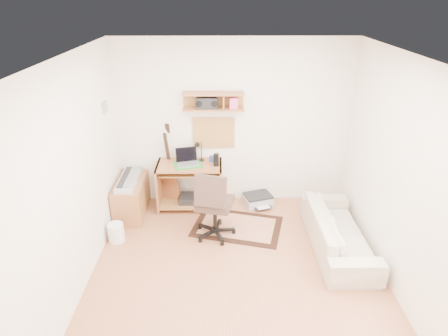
{
  "coord_description": "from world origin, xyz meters",
  "views": [
    {
      "loc": [
        -0.19,
        -3.68,
        3.21
      ],
      "look_at": [
        -0.15,
        1.05,
        1.0
      ],
      "focal_mm": 30.99,
      "sensor_mm": 36.0,
      "label": 1
    }
  ],
  "objects_px": {
    "cabinet": "(131,197)",
    "sofa": "(339,226)",
    "printer": "(258,199)",
    "task_chair": "(215,203)",
    "desk": "(190,186)"
  },
  "relations": [
    {
      "from": "desk",
      "to": "task_chair",
      "type": "xyz_separation_m",
      "value": [
        0.4,
        -0.79,
        0.15
      ]
    },
    {
      "from": "task_chair",
      "to": "sofa",
      "type": "distance_m",
      "value": 1.69
    },
    {
      "from": "cabinet",
      "to": "desk",
      "type": "bearing_deg",
      "value": 10.99
    },
    {
      "from": "cabinet",
      "to": "printer",
      "type": "xyz_separation_m",
      "value": [
        1.99,
        0.24,
        -0.19
      ]
    },
    {
      "from": "desk",
      "to": "cabinet",
      "type": "distance_m",
      "value": 0.92
    },
    {
      "from": "printer",
      "to": "sofa",
      "type": "distance_m",
      "value": 1.53
    },
    {
      "from": "printer",
      "to": "task_chair",
      "type": "bearing_deg",
      "value": -146.9
    },
    {
      "from": "sofa",
      "to": "printer",
      "type": "bearing_deg",
      "value": 40.07
    },
    {
      "from": "desk",
      "to": "sofa",
      "type": "height_order",
      "value": "desk"
    },
    {
      "from": "sofa",
      "to": "desk",
      "type": "bearing_deg",
      "value": 62.14
    },
    {
      "from": "desk",
      "to": "cabinet",
      "type": "xyz_separation_m",
      "value": [
        -0.9,
        -0.18,
        -0.1
      ]
    },
    {
      "from": "desk",
      "to": "printer",
      "type": "xyz_separation_m",
      "value": [
        1.09,
        0.07,
        -0.29
      ]
    },
    {
      "from": "cabinet",
      "to": "sofa",
      "type": "height_order",
      "value": "sofa"
    },
    {
      "from": "task_chair",
      "to": "cabinet",
      "type": "distance_m",
      "value": 1.46
    },
    {
      "from": "cabinet",
      "to": "sofa",
      "type": "xyz_separation_m",
      "value": [
        2.96,
        -0.91,
        0.06
      ]
    }
  ]
}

